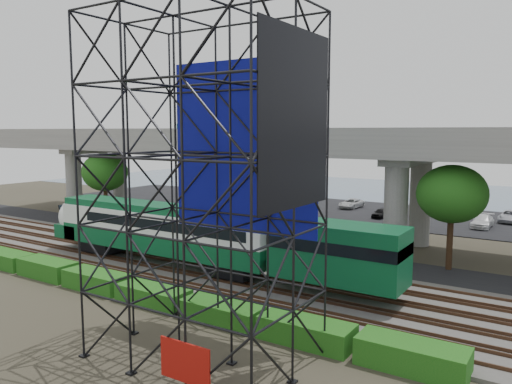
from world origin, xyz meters
The scene contains 13 objects.
ground centered at (0.00, 0.00, 0.00)m, with size 140.00×140.00×0.00m, color #474233.
ballast_bed centered at (0.00, 2.00, 0.10)m, with size 90.00×12.00×0.20m, color slate.
service_road centered at (0.00, 10.50, 0.04)m, with size 90.00×5.00×0.08m, color black.
parking_lot centered at (0.00, 34.00, 0.04)m, with size 90.00×18.00×0.08m, color black.
harbor_water centered at (0.00, 56.00, 0.01)m, with size 140.00×40.00×0.03m, color slate.
rail_tracks centered at (0.00, 2.00, 0.28)m, with size 90.00×9.52×0.16m.
commuter_train centered at (-2.05, 2.00, 2.88)m, with size 29.30×3.06×4.30m.
overpass centered at (-0.58, 16.00, 8.21)m, with size 80.00×12.00×12.40m.
scaffold_tower centered at (7.79, -7.98, 7.47)m, with size 9.36×6.36×15.00m.
hedge_strip centered at (1.01, -4.30, 0.56)m, with size 34.60×1.80×1.20m.
trees centered at (-4.67, 16.17, 5.57)m, with size 40.94×16.94×7.69m.
suv centered at (-6.60, 10.60, 0.87)m, with size 2.63×5.71×1.59m, color black.
parked_cars centered at (2.02, 33.70, 0.69)m, with size 34.53×9.60×1.29m.
Camera 1 is at (21.31, -24.75, 10.06)m, focal length 35.00 mm.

